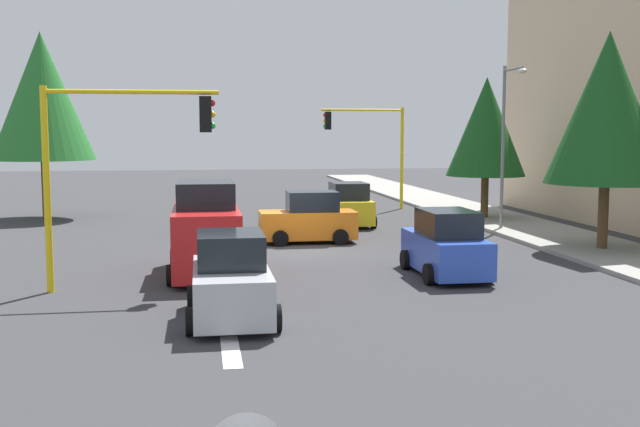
{
  "coord_description": "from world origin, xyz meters",
  "views": [
    {
      "loc": [
        26.7,
        -3.54,
        4.23
      ],
      "look_at": [
        -1.2,
        0.89,
        1.2
      ],
      "focal_mm": 42.65,
      "sensor_mm": 36.0,
      "label": 1
    }
  ],
  "objects_px": {
    "traffic_signal_far_left": "(370,137)",
    "traffic_signal_near_right": "(118,146)",
    "car_silver": "(231,281)",
    "tree_roadside_near": "(607,108)",
    "car_blue": "(446,246)",
    "tree_opposite_side": "(42,96)",
    "delivery_van_red": "(206,232)",
    "street_lamp_curbside": "(507,129)",
    "car_yellow": "(348,206)",
    "car_orange": "(309,219)",
    "tree_roadside_mid": "(486,127)",
    "car_white": "(215,211)"
  },
  "relations": [
    {
      "from": "delivery_van_red",
      "to": "car_silver",
      "type": "relative_size",
      "value": 1.29
    },
    {
      "from": "traffic_signal_far_left",
      "to": "car_blue",
      "type": "xyz_separation_m",
      "value": [
        19.46,
        -2.09,
        -3.06
      ]
    },
    {
      "from": "car_silver",
      "to": "car_blue",
      "type": "bearing_deg",
      "value": 123.67
    },
    {
      "from": "car_white",
      "to": "car_silver",
      "type": "bearing_deg",
      "value": 0.19
    },
    {
      "from": "tree_roadside_near",
      "to": "car_orange",
      "type": "height_order",
      "value": "tree_roadside_near"
    },
    {
      "from": "street_lamp_curbside",
      "to": "tree_roadside_mid",
      "type": "relative_size",
      "value": 1.02
    },
    {
      "from": "traffic_signal_far_left",
      "to": "car_orange",
      "type": "relative_size",
      "value": 1.52
    },
    {
      "from": "traffic_signal_far_left",
      "to": "traffic_signal_near_right",
      "type": "relative_size",
      "value": 1.03
    },
    {
      "from": "traffic_signal_far_left",
      "to": "delivery_van_red",
      "type": "relative_size",
      "value": 1.16
    },
    {
      "from": "car_blue",
      "to": "car_yellow",
      "type": "height_order",
      "value": "same"
    },
    {
      "from": "tree_roadside_near",
      "to": "car_yellow",
      "type": "height_order",
      "value": "tree_roadside_near"
    },
    {
      "from": "traffic_signal_near_right",
      "to": "tree_opposite_side",
      "type": "xyz_separation_m",
      "value": [
        -18.0,
        -5.34,
        2.1
      ]
    },
    {
      "from": "street_lamp_curbside",
      "to": "delivery_van_red",
      "type": "distance_m",
      "value": 15.1
    },
    {
      "from": "traffic_signal_far_left",
      "to": "street_lamp_curbside",
      "type": "relative_size",
      "value": 0.8
    },
    {
      "from": "traffic_signal_near_right",
      "to": "tree_opposite_side",
      "type": "bearing_deg",
      "value": -163.47
    },
    {
      "from": "tree_opposite_side",
      "to": "car_silver",
      "type": "xyz_separation_m",
      "value": [
        21.77,
        8.12,
        -5.06
      ]
    },
    {
      "from": "tree_roadside_near",
      "to": "traffic_signal_near_right",
      "type": "bearing_deg",
      "value": -76.1
    },
    {
      "from": "traffic_signal_far_left",
      "to": "tree_opposite_side",
      "type": "bearing_deg",
      "value": -83.16
    },
    {
      "from": "traffic_signal_far_left",
      "to": "tree_roadside_near",
      "type": "bearing_deg",
      "value": 16.76
    },
    {
      "from": "tree_roadside_near",
      "to": "car_silver",
      "type": "height_order",
      "value": "tree_roadside_near"
    },
    {
      "from": "tree_opposite_side",
      "to": "traffic_signal_far_left",
      "type": "bearing_deg",
      "value": 96.84
    },
    {
      "from": "tree_roadside_near",
      "to": "car_white",
      "type": "xyz_separation_m",
      "value": [
        -7.83,
        -13.43,
        -4.16
      ]
    },
    {
      "from": "car_orange",
      "to": "car_blue",
      "type": "distance_m",
      "value": 8.04
    },
    {
      "from": "tree_opposite_side",
      "to": "car_yellow",
      "type": "relative_size",
      "value": 2.48
    },
    {
      "from": "traffic_signal_near_right",
      "to": "car_yellow",
      "type": "xyz_separation_m",
      "value": [
        -12.92,
        8.75,
        -2.96
      ]
    },
    {
      "from": "tree_roadside_mid",
      "to": "tree_roadside_near",
      "type": "height_order",
      "value": "tree_roadside_near"
    },
    {
      "from": "tree_roadside_near",
      "to": "car_silver",
      "type": "distance_m",
      "value": 16.02
    },
    {
      "from": "car_blue",
      "to": "car_yellow",
      "type": "xyz_separation_m",
      "value": [
        -12.38,
        -0.5,
        -0.0
      ]
    },
    {
      "from": "car_yellow",
      "to": "car_silver",
      "type": "distance_m",
      "value": 17.72
    },
    {
      "from": "delivery_van_red",
      "to": "car_orange",
      "type": "height_order",
      "value": "delivery_van_red"
    },
    {
      "from": "traffic_signal_far_left",
      "to": "car_orange",
      "type": "distance_m",
      "value": 13.4
    },
    {
      "from": "car_silver",
      "to": "tree_roadside_near",
      "type": "bearing_deg",
      "value": 120.13
    },
    {
      "from": "tree_opposite_side",
      "to": "car_yellow",
      "type": "distance_m",
      "value": 15.81
    },
    {
      "from": "delivery_van_red",
      "to": "street_lamp_curbside",
      "type": "bearing_deg",
      "value": 121.73
    },
    {
      "from": "traffic_signal_near_right",
      "to": "street_lamp_curbside",
      "type": "height_order",
      "value": "street_lamp_curbside"
    },
    {
      "from": "tree_opposite_side",
      "to": "delivery_van_red",
      "type": "bearing_deg",
      "value": 25.24
    },
    {
      "from": "traffic_signal_near_right",
      "to": "car_white",
      "type": "bearing_deg",
      "value": 167.03
    },
    {
      "from": "car_yellow",
      "to": "traffic_signal_near_right",
      "type": "bearing_deg",
      "value": -34.09
    },
    {
      "from": "traffic_signal_far_left",
      "to": "tree_roadside_mid",
      "type": "bearing_deg",
      "value": 35.74
    },
    {
      "from": "car_blue",
      "to": "tree_opposite_side",
      "type": "bearing_deg",
      "value": -140.11
    },
    {
      "from": "car_silver",
      "to": "car_white",
      "type": "xyz_separation_m",
      "value": [
        -15.6,
        -0.05,
        0.0
      ]
    },
    {
      "from": "street_lamp_curbside",
      "to": "car_orange",
      "type": "bearing_deg",
      "value": -79.43
    },
    {
      "from": "street_lamp_curbside",
      "to": "car_orange",
      "type": "height_order",
      "value": "street_lamp_curbside"
    },
    {
      "from": "tree_opposite_side",
      "to": "car_orange",
      "type": "bearing_deg",
      "value": 49.17
    },
    {
      "from": "tree_roadside_mid",
      "to": "car_white",
      "type": "distance_m",
      "value": 13.59
    },
    {
      "from": "traffic_signal_near_right",
      "to": "tree_roadside_near",
      "type": "height_order",
      "value": "tree_roadside_near"
    },
    {
      "from": "street_lamp_curbside",
      "to": "tree_roadside_mid",
      "type": "xyz_separation_m",
      "value": [
        -4.39,
        0.8,
        0.13
      ]
    },
    {
      "from": "tree_opposite_side",
      "to": "car_orange",
      "type": "height_order",
      "value": "tree_opposite_side"
    },
    {
      "from": "tree_roadside_mid",
      "to": "tree_opposite_side",
      "type": "relative_size",
      "value": 0.76
    },
    {
      "from": "street_lamp_curbside",
      "to": "car_blue",
      "type": "distance_m",
      "value": 11.21
    }
  ]
}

